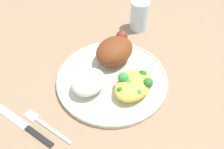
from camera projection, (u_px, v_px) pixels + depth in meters
name	position (u px, v px, depth m)	size (l,w,h in m)	color
ground_plane	(112.00, 81.00, 0.64)	(2.00, 2.00, 0.00)	#98785B
plate	(112.00, 79.00, 0.63)	(0.29, 0.29, 0.01)	beige
roasted_chicken	(115.00, 50.00, 0.65)	(0.12, 0.09, 0.06)	brown
rice_pile	(88.00, 82.00, 0.58)	(0.09, 0.08, 0.05)	white
mac_cheese_with_broccoli	(134.00, 85.00, 0.58)	(0.11, 0.08, 0.05)	#E9C045
fork	(45.00, 124.00, 0.54)	(0.03, 0.14, 0.01)	#B2B2B7
knife	(27.00, 127.00, 0.54)	(0.03, 0.19, 0.01)	black
water_glass	(139.00, 15.00, 0.76)	(0.06, 0.06, 0.10)	silver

